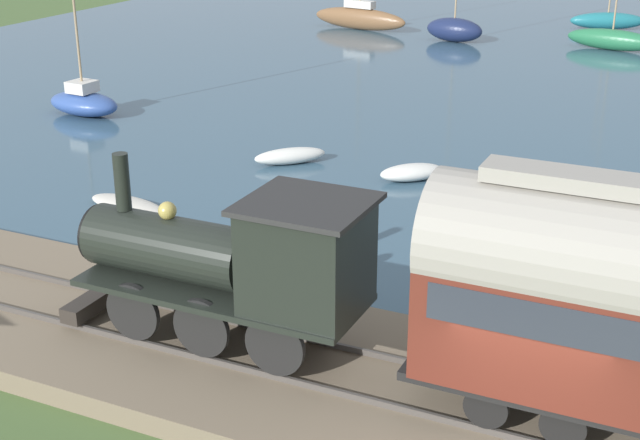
% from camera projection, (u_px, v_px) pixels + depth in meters
% --- Properties ---
extents(rail_embankment, '(5.41, 56.00, 0.56)m').
position_uv_depth(rail_embankment, '(531.00, 429.00, 15.33)').
color(rail_embankment, '#756651').
rests_on(rail_embankment, ground).
extents(steam_locomotive, '(2.13, 6.29, 3.53)m').
position_uv_depth(steam_locomotive, '(240.00, 258.00, 16.79)').
color(steam_locomotive, black).
rests_on(steam_locomotive, rail_embankment).
extents(sailboat_brown, '(2.16, 6.57, 8.40)m').
position_uv_depth(sailboat_brown, '(360.00, 17.00, 54.77)').
color(sailboat_brown, brown).
rests_on(sailboat_brown, harbor_water).
extents(sailboat_blue, '(1.87, 3.34, 7.89)m').
position_uv_depth(sailboat_blue, '(84.00, 101.00, 35.57)').
color(sailboat_blue, '#335199').
rests_on(sailboat_blue, harbor_water).
extents(sailboat_teal, '(2.72, 4.66, 7.74)m').
position_uv_depth(sailboat_teal, '(608.00, 20.00, 54.89)').
color(sailboat_teal, '#1E707A').
rests_on(sailboat_teal, harbor_water).
extents(sailboat_navy, '(1.94, 3.57, 9.57)m').
position_uv_depth(sailboat_navy, '(454.00, 29.00, 50.86)').
color(sailboat_navy, '#192347').
rests_on(sailboat_navy, harbor_water).
extents(sailboat_green, '(2.08, 5.14, 8.11)m').
position_uv_depth(sailboat_green, '(612.00, 39.00, 48.54)').
color(sailboat_green, '#236B42').
rests_on(sailboat_green, harbor_water).
extents(rowboat_near_shore, '(1.42, 2.84, 0.31)m').
position_uv_depth(rowboat_near_shore, '(127.00, 205.00, 25.77)').
color(rowboat_near_shore, beige).
rests_on(rowboat_near_shore, harbor_water).
extents(rowboat_off_pier, '(2.28, 2.29, 0.53)m').
position_uv_depth(rowboat_off_pier, '(290.00, 156.00, 29.79)').
color(rowboat_off_pier, silver).
rests_on(rowboat_off_pier, harbor_water).
extents(rowboat_mid_harbor, '(2.14, 2.18, 0.52)m').
position_uv_depth(rowboat_mid_harbor, '(412.00, 172.00, 28.20)').
color(rowboat_mid_harbor, silver).
rests_on(rowboat_mid_harbor, harbor_water).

